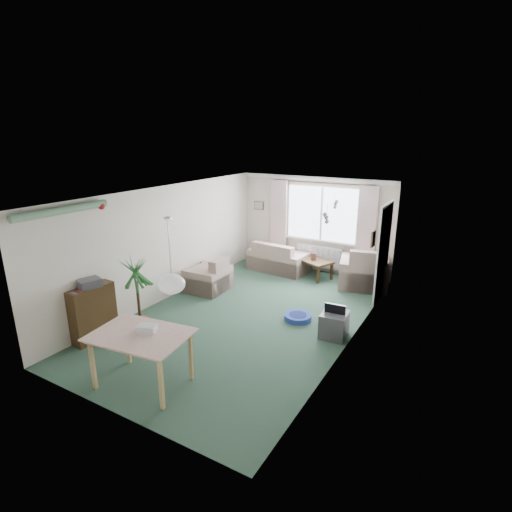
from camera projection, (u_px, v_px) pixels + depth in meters
The scene contains 25 objects.
ground at pixel (248, 316), 7.76m from camera, with size 6.50×6.50×0.00m, color #2A4636.
window at pixel (322, 214), 9.89m from camera, with size 1.80×0.03×1.30m, color white.
curtain_rod at pixel (322, 183), 9.60m from camera, with size 2.60×0.03×0.03m, color black.
curtain_left at pixel (279, 219), 10.43m from camera, with size 0.45×0.08×2.00m, color beige.
curtain_right at pixel (366, 229), 9.33m from camera, with size 0.45×0.08×2.00m, color beige.
radiator at pixel (319, 256), 10.19m from camera, with size 1.20×0.10×0.55m, color white.
doorway at pixel (383, 254), 8.34m from camera, with size 0.03×0.95×2.00m, color black.
pendant_lamp at pixel (172, 284), 5.32m from camera, with size 0.36×0.36×0.36m, color white.
tinsel_garland at pixel (63, 210), 6.10m from camera, with size 1.60×1.60×0.12m, color #196626.
bauble_cluster_a at pixel (335, 202), 7.23m from camera, with size 0.20×0.20×0.20m, color silver.
bauble_cluster_b at pixel (327, 215), 6.09m from camera, with size 0.20×0.20×0.20m, color silver.
wall_picture_back at pixel (259, 205), 10.74m from camera, with size 0.28×0.03×0.22m, color brown.
wall_picture_right at pixel (373, 239), 7.35m from camera, with size 0.03×0.24×0.30m, color brown.
sofa at pixel (279, 256), 10.28m from camera, with size 1.52×0.80×0.76m, color beige.
armchair_corner at pixel (364, 267), 9.17m from camera, with size 1.06×1.01×0.95m, color beige.
armchair_left at pixel (208, 274), 8.96m from camera, with size 0.87×0.83×0.78m, color beige.
coffee_table at pixel (312, 268), 9.88m from camera, with size 1.00×0.55×0.45m, color black.
photo_frame at pixel (314, 257), 9.72m from camera, with size 0.12×0.02×0.16m, color brown.
bookshelf at pixel (93, 313), 6.79m from camera, with size 0.26×0.78×0.96m, color black.
hifi_box at pixel (89, 283), 6.62m from camera, with size 0.28×0.35×0.14m, color #403F45.
houseplant at pixel (138, 295), 6.95m from camera, with size 0.61×0.61×1.41m, color #1C532C.
dining_table at pixel (143, 360), 5.57m from camera, with size 1.22×0.82×0.76m, color #A28957.
gift_box at pixel (147, 329), 5.50m from camera, with size 0.25×0.18×0.12m, color silver.
tv_cube at pixel (334, 325), 6.95m from camera, with size 0.44×0.48×0.44m, color #35353A.
pet_bed at pixel (298, 317), 7.61m from camera, with size 0.52×0.52×0.10m, color #213898.
Camera 1 is at (3.66, -6.05, 3.41)m, focal length 28.00 mm.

